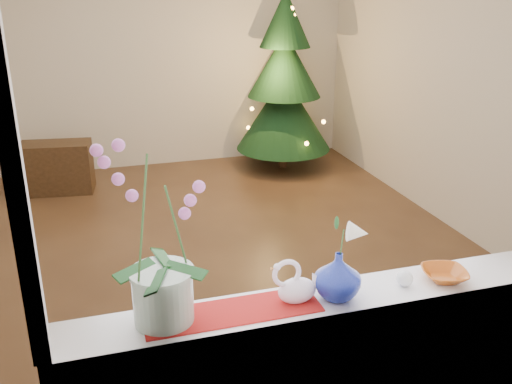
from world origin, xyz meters
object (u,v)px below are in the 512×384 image
at_px(orchid_pot, 159,235).
at_px(side_table, 57,168).
at_px(amber_dish, 444,275).
at_px(xmas_tree, 284,82).
at_px(blue_vase, 338,272).
at_px(paperweight, 405,278).
at_px(swan, 297,281).

height_order(orchid_pot, side_table, orchid_pot).
xyz_separation_m(amber_dish, xmas_tree, (0.79, 4.34, 0.08)).
xyz_separation_m(blue_vase, paperweight, (0.31, 0.00, -0.08)).
relative_size(swan, blue_vase, 0.94).
relative_size(orchid_pot, xmas_tree, 0.36).
bearing_deg(side_table, swan, -67.50).
bearing_deg(orchid_pot, xmas_tree, 65.01).
height_order(orchid_pot, xmas_tree, xmas_tree).
bearing_deg(swan, xmas_tree, 71.74).
xyz_separation_m(swan, blue_vase, (0.17, -0.02, 0.02)).
height_order(swan, xmas_tree, xmas_tree).
distance_m(blue_vase, side_table, 4.47).
distance_m(orchid_pot, amber_dish, 1.26).
xyz_separation_m(paperweight, side_table, (-1.58, 4.21, -0.69)).
xyz_separation_m(paperweight, amber_dish, (0.19, -0.00, -0.01)).
xyz_separation_m(orchid_pot, swan, (0.53, -0.01, -0.27)).
height_order(amber_dish, xmas_tree, xmas_tree).
relative_size(orchid_pot, swan, 3.32).
relative_size(paperweight, side_table, 0.10).
xyz_separation_m(orchid_pot, xmas_tree, (2.01, 4.30, -0.27)).
bearing_deg(orchid_pot, paperweight, -1.64).
bearing_deg(side_table, orchid_pot, -74.48).
bearing_deg(blue_vase, swan, 173.91).
bearing_deg(paperweight, orchid_pot, 178.36).
relative_size(blue_vase, xmas_tree, 0.11).
bearing_deg(side_table, paperweight, -61.58).
distance_m(xmas_tree, side_table, 2.68).
relative_size(paperweight, xmas_tree, 0.03).
bearing_deg(xmas_tree, orchid_pot, -114.99).
bearing_deg(swan, side_table, 105.19).
relative_size(swan, amber_dish, 1.33).
bearing_deg(side_table, blue_vase, -65.44).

